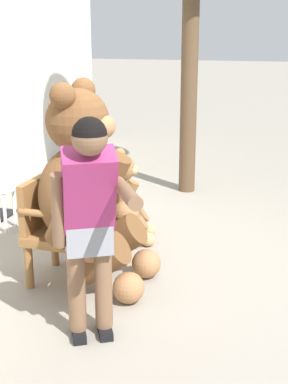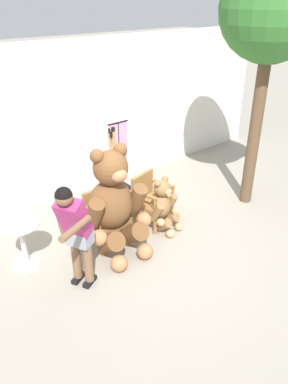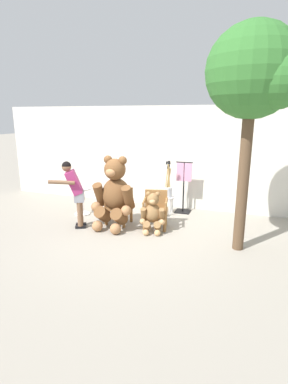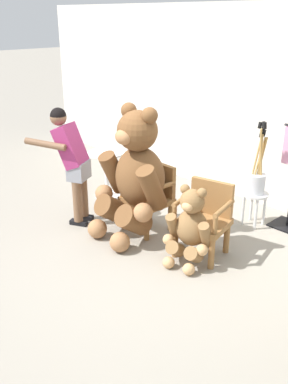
{
  "view_description": "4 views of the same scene",
  "coord_description": "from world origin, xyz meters",
  "px_view_note": "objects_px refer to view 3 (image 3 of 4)",
  "views": [
    {
      "loc": [
        -4.23,
        -1.19,
        2.04
      ],
      "look_at": [
        0.13,
        0.01,
        0.63
      ],
      "focal_mm": 50.0,
      "sensor_mm": 36.0,
      "label": 1
    },
    {
      "loc": [
        -3.06,
        -3.52,
        3.47
      ],
      "look_at": [
        0.21,
        0.47,
        0.71
      ],
      "focal_mm": 35.0,
      "sensor_mm": 36.0,
      "label": 2
    },
    {
      "loc": [
        2.43,
        -5.69,
        2.55
      ],
      "look_at": [
        0.27,
        0.29,
        0.91
      ],
      "focal_mm": 28.0,
      "sensor_mm": 36.0,
      "label": 3
    },
    {
      "loc": [
        3.19,
        -2.98,
        2.63
      ],
      "look_at": [
        -0.33,
        0.36,
        0.61
      ],
      "focal_mm": 40.0,
      "sensor_mm": 36.0,
      "label": 4
    }
  ],
  "objects_px": {
    "teddy_bear_large": "(114,193)",
    "brush_bucket": "(168,189)",
    "round_side_table": "(82,198)",
    "patio_tree": "(256,75)",
    "person_visitor": "(75,189)",
    "wooden_chair_left": "(120,204)",
    "wooden_chair_right": "(156,208)",
    "teddy_bear_small": "(153,213)",
    "white_stool": "(168,201)",
    "clothing_display_stand": "(184,186)"
  },
  "relations": [
    {
      "from": "teddy_bear_large",
      "to": "brush_bucket",
      "type": "bearing_deg",
      "value": 55.49
    },
    {
      "from": "teddy_bear_large",
      "to": "round_side_table",
      "type": "bearing_deg",
      "value": 156.7
    },
    {
      "from": "round_side_table",
      "to": "teddy_bear_large",
      "type": "bearing_deg",
      "value": -23.3
    },
    {
      "from": "round_side_table",
      "to": "patio_tree",
      "type": "relative_size",
      "value": 0.18
    },
    {
      "from": "teddy_bear_large",
      "to": "person_visitor",
      "type": "xyz_separation_m",
      "value": [
        -0.83,
        -0.35,
        0.11
      ]
    },
    {
      "from": "round_side_table",
      "to": "patio_tree",
      "type": "distance_m",
      "value": 4.97
    },
    {
      "from": "teddy_bear_large",
      "to": "brush_bucket",
      "type": "xyz_separation_m",
      "value": [
        0.91,
        1.32,
        -0.13
      ]
    },
    {
      "from": "wooden_chair_left",
      "to": "wooden_chair_right",
      "type": "bearing_deg",
      "value": -0.1
    },
    {
      "from": "teddy_bear_large",
      "to": "wooden_chair_right",
      "type": "bearing_deg",
      "value": 16.53
    },
    {
      "from": "wooden_chair_right",
      "to": "teddy_bear_large",
      "type": "height_order",
      "value": "teddy_bear_large"
    },
    {
      "from": "patio_tree",
      "to": "brush_bucket",
      "type": "bearing_deg",
      "value": 139.72
    },
    {
      "from": "wooden_chair_left",
      "to": "patio_tree",
      "type": "bearing_deg",
      "value": -11.88
    },
    {
      "from": "teddy_bear_small",
      "to": "round_side_table",
      "type": "xyz_separation_m",
      "value": [
        -2.14,
        0.54,
        -0.0
      ]
    },
    {
      "from": "teddy_bear_small",
      "to": "person_visitor",
      "type": "relative_size",
      "value": 0.59
    },
    {
      "from": "patio_tree",
      "to": "wooden_chair_right",
      "type": "bearing_deg",
      "value": 162.93
    },
    {
      "from": "wooden_chair_left",
      "to": "patio_tree",
      "type": "relative_size",
      "value": 0.21
    },
    {
      "from": "wooden_chair_right",
      "to": "teddy_bear_small",
      "type": "bearing_deg",
      "value": -84.94
    },
    {
      "from": "wooden_chair_right",
      "to": "person_visitor",
      "type": "relative_size",
      "value": 0.55
    },
    {
      "from": "white_stool",
      "to": "round_side_table",
      "type": "bearing_deg",
      "value": -159.22
    },
    {
      "from": "patio_tree",
      "to": "clothing_display_stand",
      "type": "height_order",
      "value": "patio_tree"
    },
    {
      "from": "person_visitor",
      "to": "round_side_table",
      "type": "distance_m",
      "value": 1.06
    },
    {
      "from": "teddy_bear_large",
      "to": "white_stool",
      "type": "height_order",
      "value": "teddy_bear_large"
    },
    {
      "from": "wooden_chair_left",
      "to": "person_visitor",
      "type": "bearing_deg",
      "value": -143.29
    },
    {
      "from": "person_visitor",
      "to": "clothing_display_stand",
      "type": "bearing_deg",
      "value": 43.44
    },
    {
      "from": "person_visitor",
      "to": "white_stool",
      "type": "bearing_deg",
      "value": 43.89
    },
    {
      "from": "wooden_chair_right",
      "to": "patio_tree",
      "type": "distance_m",
      "value": 3.41
    },
    {
      "from": "person_visitor",
      "to": "brush_bucket",
      "type": "relative_size",
      "value": 1.62
    },
    {
      "from": "person_visitor",
      "to": "clothing_display_stand",
      "type": "xyz_separation_m",
      "value": [
        2.08,
        1.97,
        -0.2
      ]
    },
    {
      "from": "brush_bucket",
      "to": "round_side_table",
      "type": "height_order",
      "value": "brush_bucket"
    },
    {
      "from": "wooden_chair_left",
      "to": "patio_tree",
      "type": "distance_m",
      "value": 3.99
    },
    {
      "from": "teddy_bear_large",
      "to": "brush_bucket",
      "type": "relative_size",
      "value": 1.74
    },
    {
      "from": "white_stool",
      "to": "brush_bucket",
      "type": "xyz_separation_m",
      "value": [
        0.0,
        0.0,
        0.33
      ]
    },
    {
      "from": "white_stool",
      "to": "clothing_display_stand",
      "type": "xyz_separation_m",
      "value": [
        0.35,
        0.3,
        0.36
      ]
    },
    {
      "from": "round_side_table",
      "to": "clothing_display_stand",
      "type": "xyz_separation_m",
      "value": [
        2.46,
        1.11,
        0.27
      ]
    },
    {
      "from": "white_stool",
      "to": "wooden_chair_right",
      "type": "bearing_deg",
      "value": -90.04
    },
    {
      "from": "teddy_bear_small",
      "to": "patio_tree",
      "type": "bearing_deg",
      "value": -9.14
    },
    {
      "from": "teddy_bear_small",
      "to": "patio_tree",
      "type": "distance_m",
      "value": 3.36
    },
    {
      "from": "white_stool",
      "to": "round_side_table",
      "type": "xyz_separation_m",
      "value": [
        -2.11,
        -0.8,
        0.09
      ]
    },
    {
      "from": "teddy_bear_large",
      "to": "white_stool",
      "type": "bearing_deg",
      "value": 55.46
    },
    {
      "from": "teddy_bear_large",
      "to": "brush_bucket",
      "type": "height_order",
      "value": "teddy_bear_large"
    },
    {
      "from": "white_stool",
      "to": "brush_bucket",
      "type": "height_order",
      "value": "brush_bucket"
    },
    {
      "from": "wooden_chair_right",
      "to": "patio_tree",
      "type": "height_order",
      "value": "patio_tree"
    },
    {
      "from": "teddy_bear_small",
      "to": "white_stool",
      "type": "relative_size",
      "value": 2.0
    },
    {
      "from": "person_visitor",
      "to": "round_side_table",
      "type": "height_order",
      "value": "person_visitor"
    },
    {
      "from": "wooden_chair_left",
      "to": "teddy_bear_small",
      "type": "height_order",
      "value": "teddy_bear_small"
    },
    {
      "from": "wooden_chair_right",
      "to": "teddy_bear_large",
      "type": "bearing_deg",
      "value": -163.47
    },
    {
      "from": "brush_bucket",
      "to": "clothing_display_stand",
      "type": "height_order",
      "value": "brush_bucket"
    },
    {
      "from": "wooden_chair_right",
      "to": "clothing_display_stand",
      "type": "height_order",
      "value": "clothing_display_stand"
    },
    {
      "from": "wooden_chair_right",
      "to": "teddy_bear_small",
      "type": "height_order",
      "value": "teddy_bear_small"
    },
    {
      "from": "wooden_chair_right",
      "to": "person_visitor",
      "type": "xyz_separation_m",
      "value": [
        -1.73,
        -0.62,
        0.46
      ]
    }
  ]
}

